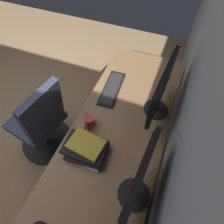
# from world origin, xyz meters

# --- Properties ---
(wall_back) EXTENTS (4.95, 0.10, 2.60)m
(wall_back) POSITION_xyz_m (0.00, 2.04, 1.30)
(wall_back) COLOR #8C939E
(wall_back) RESTS_ON ground
(desk) EXTENTS (1.98, 0.71, 0.73)m
(desk) POSITION_xyz_m (-0.04, 1.61, 0.66)
(desk) COLOR #936D47
(desk) RESTS_ON ground
(drawer_pedestal) EXTENTS (0.40, 0.51, 0.69)m
(drawer_pedestal) POSITION_xyz_m (0.42, 1.64, 0.35)
(drawer_pedestal) COLOR #936D47
(drawer_pedestal) RESTS_ON ground
(monitor_primary) EXTENTS (0.48, 0.20, 0.47)m
(monitor_primary) POSITION_xyz_m (0.36, 1.86, 0.99)
(monitor_primary) COLOR black
(monitor_primary) RESTS_ON desk
(monitor_secondary) EXTENTS (0.56, 0.20, 0.44)m
(monitor_secondary) POSITION_xyz_m (-0.33, 1.83, 0.98)
(monitor_secondary) COLOR black
(monitor_secondary) RESTS_ON desk
(keyboard_main) EXTENTS (0.43, 0.17, 0.02)m
(keyboard_main) POSITION_xyz_m (-0.42, 1.41, 0.74)
(keyboard_main) COLOR black
(keyboard_main) RESTS_ON desk
(book_stack_near) EXTENTS (0.23, 0.32, 0.11)m
(book_stack_near) POSITION_xyz_m (0.21, 1.46, 0.78)
(book_stack_near) COLOR beige
(book_stack_near) RESTS_ON desk
(coffee_mug) EXTENTS (0.12, 0.08, 0.09)m
(coffee_mug) POSITION_xyz_m (-0.00, 1.39, 0.78)
(coffee_mug) COLOR #A53338
(coffee_mug) RESTS_ON desk
(office_chair) EXTENTS (0.56, 0.58, 0.97)m
(office_chair) POSITION_xyz_m (0.02, 0.86, 0.46)
(office_chair) COLOR #383D56
(office_chair) RESTS_ON ground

